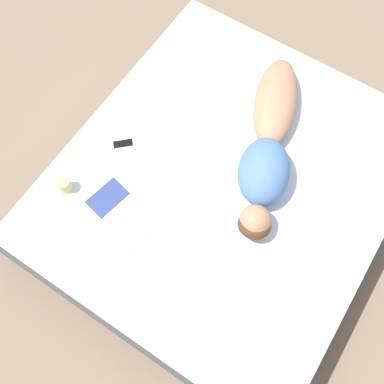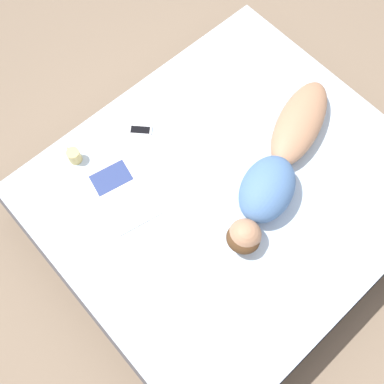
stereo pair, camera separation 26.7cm
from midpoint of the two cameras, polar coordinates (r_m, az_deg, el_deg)
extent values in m
plane|color=#7A6651|center=(3.21, 1.49, -1.94)|extent=(12.00, 12.00, 0.00)
cube|color=#383333|center=(3.07, 1.56, -0.94)|extent=(2.00, 2.25, 0.30)
cube|color=silver|center=(2.84, 1.68, 0.87)|extent=(1.94, 2.19, 0.18)
ellipsoid|color=#A37556|center=(2.95, 8.00, 11.03)|extent=(0.49, 0.72, 0.18)
ellipsoid|color=#476B9E|center=(2.66, 6.31, 2.29)|extent=(0.44, 0.52, 0.24)
ellipsoid|color=#472D19|center=(2.55, 5.00, -4.47)|extent=(0.25, 0.24, 0.10)
sphere|color=#A37556|center=(2.56, 5.09, -4.01)|extent=(0.19, 0.19, 0.19)
cube|color=silver|center=(2.68, -10.14, -4.42)|extent=(0.30, 0.37, 0.01)
cube|color=silver|center=(2.78, -13.37, -1.07)|extent=(0.30, 0.37, 0.01)
cube|color=navy|center=(2.77, -13.39, -1.03)|extent=(0.20, 0.26, 0.00)
cylinder|color=tan|center=(2.83, -18.48, 0.55)|extent=(0.08, 0.08, 0.10)
cylinder|color=black|center=(2.80, -18.72, 0.88)|extent=(0.07, 0.07, 0.01)
torus|color=tan|center=(2.85, -19.14, 1.00)|extent=(0.06, 0.01, 0.06)
cube|color=silver|center=(2.91, -11.34, 5.71)|extent=(0.15, 0.15, 0.01)
cube|color=black|center=(2.91, -11.36, 5.76)|extent=(0.12, 0.12, 0.00)
camera|label=1|loc=(0.13, -92.88, -6.86)|focal=42.00mm
camera|label=2|loc=(0.13, 87.12, 6.86)|focal=42.00mm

